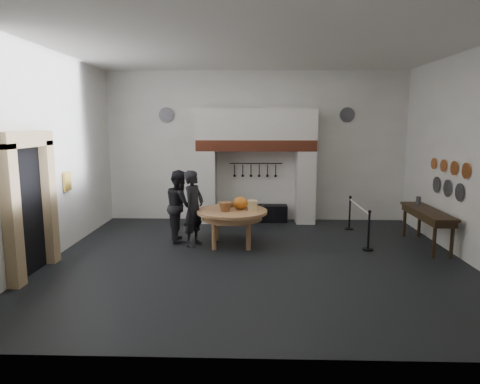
{
  "coord_description": "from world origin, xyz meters",
  "views": [
    {
      "loc": [
        -0.08,
        -9.01,
        2.94
      ],
      "look_at": [
        -0.39,
        0.92,
        1.35
      ],
      "focal_mm": 32.0,
      "sensor_mm": 36.0,
      "label": 1
    }
  ],
  "objects_px": {
    "visitor_near": "(194,208)",
    "visitor_far": "(180,206)",
    "side_table": "(427,211)",
    "barrier_post_near": "(369,231)",
    "iron_range": "(256,213)",
    "barrier_post_far": "(350,214)",
    "work_table": "(232,211)"
  },
  "relations": [
    {
      "from": "work_table",
      "to": "barrier_post_far",
      "type": "bearing_deg",
      "value": 27.61
    },
    {
      "from": "work_table",
      "to": "visitor_near",
      "type": "relative_size",
      "value": 0.93
    },
    {
      "from": "side_table",
      "to": "barrier_post_near",
      "type": "distance_m",
      "value": 1.57
    },
    {
      "from": "iron_range",
      "to": "visitor_near",
      "type": "bearing_deg",
      "value": -119.79
    },
    {
      "from": "work_table",
      "to": "visitor_near",
      "type": "xyz_separation_m",
      "value": [
        -0.92,
        -0.04,
        0.08
      ]
    },
    {
      "from": "barrier_post_far",
      "to": "visitor_far",
      "type": "bearing_deg",
      "value": -163.72
    },
    {
      "from": "work_table",
      "to": "visitor_far",
      "type": "distance_m",
      "value": 1.37
    },
    {
      "from": "iron_range",
      "to": "barrier_post_near",
      "type": "bearing_deg",
      "value": -48.0
    },
    {
      "from": "iron_range",
      "to": "visitor_near",
      "type": "distance_m",
      "value": 3.12
    },
    {
      "from": "visitor_near",
      "to": "visitor_far",
      "type": "bearing_deg",
      "value": 68.0
    },
    {
      "from": "work_table",
      "to": "visitor_near",
      "type": "distance_m",
      "value": 0.93
    },
    {
      "from": "iron_range",
      "to": "barrier_post_near",
      "type": "height_order",
      "value": "barrier_post_near"
    },
    {
      "from": "visitor_near",
      "to": "barrier_post_near",
      "type": "bearing_deg",
      "value": -70.76
    },
    {
      "from": "iron_range",
      "to": "work_table",
      "type": "relative_size",
      "value": 1.11
    },
    {
      "from": "visitor_near",
      "to": "barrier_post_near",
      "type": "relative_size",
      "value": 2.04
    },
    {
      "from": "side_table",
      "to": "barrier_post_near",
      "type": "relative_size",
      "value": 2.44
    },
    {
      "from": "side_table",
      "to": "iron_range",
      "type": "bearing_deg",
      "value": 147.95
    },
    {
      "from": "barrier_post_near",
      "to": "side_table",
      "type": "bearing_deg",
      "value": 13.5
    },
    {
      "from": "iron_range",
      "to": "visitor_far",
      "type": "distance_m",
      "value": 3.02
    },
    {
      "from": "iron_range",
      "to": "visitor_far",
      "type": "bearing_deg",
      "value": -130.44
    },
    {
      "from": "visitor_far",
      "to": "side_table",
      "type": "xyz_separation_m",
      "value": [
        6.02,
        -0.32,
        -0.03
      ]
    },
    {
      "from": "barrier_post_near",
      "to": "barrier_post_far",
      "type": "distance_m",
      "value": 2.0
    },
    {
      "from": "visitor_near",
      "to": "visitor_far",
      "type": "distance_m",
      "value": 0.57
    },
    {
      "from": "visitor_near",
      "to": "barrier_post_far",
      "type": "relative_size",
      "value": 2.04
    },
    {
      "from": "iron_range",
      "to": "side_table",
      "type": "bearing_deg",
      "value": -32.05
    },
    {
      "from": "side_table",
      "to": "barrier_post_far",
      "type": "bearing_deg",
      "value": 131.76
    },
    {
      "from": "side_table",
      "to": "barrier_post_far",
      "type": "height_order",
      "value": "same"
    },
    {
      "from": "iron_range",
      "to": "visitor_near",
      "type": "xyz_separation_m",
      "value": [
        -1.52,
        -2.65,
        0.67
      ]
    },
    {
      "from": "iron_range",
      "to": "barrier_post_far",
      "type": "bearing_deg",
      "value": -19.28
    },
    {
      "from": "visitor_near",
      "to": "barrier_post_far",
      "type": "bearing_deg",
      "value": -44.38
    },
    {
      "from": "iron_range",
      "to": "side_table",
      "type": "relative_size",
      "value": 0.86
    },
    {
      "from": "visitor_far",
      "to": "barrier_post_far",
      "type": "height_order",
      "value": "visitor_far"
    }
  ]
}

